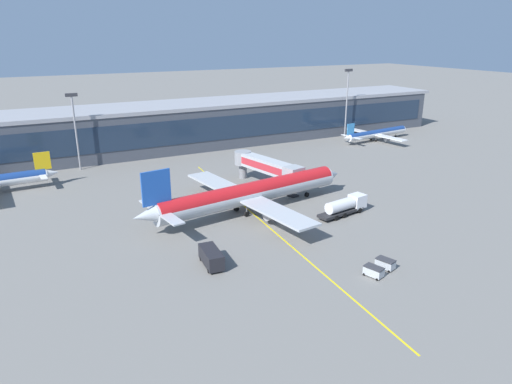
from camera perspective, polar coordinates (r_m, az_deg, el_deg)
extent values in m
plane|color=slate|center=(82.45, 1.85, -4.15)|extent=(700.00, 700.00, 0.00)
cube|color=yellow|center=(83.84, 0.88, -3.74)|extent=(5.87, 79.83, 0.01)
cube|color=#424751|center=(142.65, -6.96, 8.12)|extent=(164.46, 19.97, 11.92)
cube|color=#1E2D42|center=(133.35, -5.41, 7.69)|extent=(159.52, 0.16, 6.67)
cube|color=#99999E|center=(141.60, -7.06, 10.69)|extent=(167.75, 20.37, 1.00)
cylinder|color=#B2B7BC|center=(87.74, -0.55, -0.19)|extent=(39.18, 9.30, 3.87)
cylinder|color=red|center=(87.63, -0.55, 0.03)|extent=(38.38, 9.04, 3.71)
cone|color=#B2B7BC|center=(100.60, 9.22, 2.08)|extent=(4.34, 4.18, 3.67)
cone|color=#B2B7BC|center=(78.20, -13.30, -2.85)|extent=(5.06, 3.91, 3.29)
cube|color=#1E51B2|center=(77.44, -12.15, 0.52)|extent=(5.03, 1.06, 5.80)
cube|color=#B2B7BC|center=(82.38, -12.73, -1.53)|extent=(2.85, 6.41, 0.24)
cube|color=#B2B7BC|center=(75.73, -10.39, -3.21)|extent=(2.85, 6.41, 0.24)
cube|color=#B2B7BC|center=(95.15, -4.80, 1.10)|extent=(7.05, 16.90, 0.40)
cube|color=#B2B7BC|center=(79.39, 2.77, -2.53)|extent=(7.05, 16.90, 0.40)
cylinder|color=#939399|center=(93.68, -3.33, -0.03)|extent=(3.25, 2.52, 2.13)
cylinder|color=#939399|center=(82.62, 2.03, -2.66)|extent=(3.25, 2.52, 2.13)
cylinder|color=black|center=(97.06, 6.25, -0.33)|extent=(1.05, 0.54, 1.00)
cylinder|color=slate|center=(96.79, 6.27, 0.13)|extent=(0.20, 0.20, 1.65)
cylinder|color=black|center=(88.92, -2.43, -2.05)|extent=(1.05, 0.54, 1.00)
cylinder|color=slate|center=(88.63, -2.44, -1.55)|extent=(0.20, 0.20, 1.65)
cylinder|color=black|center=(86.22, -1.16, -2.72)|extent=(1.05, 0.54, 1.00)
cylinder|color=slate|center=(85.92, -1.16, -2.21)|extent=(0.20, 0.20, 1.65)
cube|color=#B2B7BC|center=(101.86, 1.32, 3.29)|extent=(6.44, 17.20, 2.80)
cube|color=red|center=(101.89, 1.34, 3.30)|extent=(5.99, 14.57, 1.54)
cube|color=#9EA3A8|center=(95.86, 4.63, 2.23)|extent=(4.18, 3.87, 2.94)
cylinder|color=#4C4C51|center=(96.80, 4.58, 0.45)|extent=(0.70, 0.70, 3.48)
cube|color=#262628|center=(97.31, 4.55, -0.44)|extent=(2.13, 2.13, 0.30)
cylinder|color=gray|center=(108.19, -1.62, 4.22)|extent=(3.90, 3.90, 3.08)
cylinder|color=gray|center=(109.02, -1.61, 2.63)|extent=(1.80, 1.80, 3.48)
cube|color=#232326|center=(87.97, 10.36, -2.42)|extent=(10.27, 4.07, 0.50)
cube|color=silver|center=(90.65, 12.31, -1.06)|extent=(3.16, 2.92, 2.50)
cube|color=black|center=(91.40, 12.86, -0.60)|extent=(0.53, 2.30, 1.12)
cylinder|color=silver|center=(87.30, 10.29, -1.63)|extent=(6.27, 3.13, 2.20)
cylinder|color=black|center=(91.49, 11.46, -1.81)|extent=(1.04, 0.51, 1.00)
cylinder|color=black|center=(90.05, 12.58, -2.23)|extent=(1.04, 0.51, 1.00)
cylinder|color=black|center=(88.61, 9.66, -2.39)|extent=(1.04, 0.51, 1.00)
cylinder|color=black|center=(87.12, 10.78, -2.84)|extent=(1.04, 0.51, 1.00)
cylinder|color=black|center=(87.18, 8.70, -2.70)|extent=(1.04, 0.51, 1.00)
cylinder|color=black|center=(85.67, 9.82, -3.16)|extent=(1.04, 0.51, 1.00)
cube|color=black|center=(68.64, -5.51, -7.91)|extent=(2.81, 5.98, 2.20)
cube|color=black|center=(69.72, -5.87, -7.13)|extent=(2.24, 2.21, 0.66)
cylinder|color=black|center=(70.64, -6.78, -8.15)|extent=(0.30, 0.62, 0.60)
cylinder|color=black|center=(71.14, -5.16, -7.88)|extent=(0.30, 0.62, 0.60)
cylinder|color=black|center=(67.17, -5.82, -9.62)|extent=(0.30, 0.62, 0.60)
cylinder|color=black|center=(67.69, -4.12, -9.32)|extent=(0.30, 0.62, 0.60)
cube|color=#B2B7BC|center=(67.82, 14.23, -9.44)|extent=(2.23, 2.94, 1.10)
cube|color=#333338|center=(67.49, 14.27, -8.92)|extent=(2.27, 2.99, 0.10)
cylinder|color=black|center=(67.94, 13.10, -9.81)|extent=(0.22, 0.38, 0.36)
cylinder|color=black|center=(69.10, 13.77, -9.36)|extent=(0.22, 0.38, 0.36)
cylinder|color=black|center=(67.06, 14.62, -10.35)|extent=(0.22, 0.38, 0.36)
cylinder|color=black|center=(68.23, 15.27, -9.88)|extent=(0.22, 0.38, 0.36)
cube|color=#B2B7BC|center=(70.33, 15.58, -8.49)|extent=(2.23, 2.94, 1.10)
cube|color=#333338|center=(70.02, 15.63, -7.98)|extent=(2.27, 2.99, 0.10)
cylinder|color=black|center=(70.42, 14.50, -8.86)|extent=(0.22, 0.38, 0.36)
cylinder|color=black|center=(71.60, 15.11, -8.43)|extent=(0.22, 0.38, 0.36)
cylinder|color=black|center=(69.57, 15.98, -9.36)|extent=(0.22, 0.38, 0.36)
cylinder|color=black|center=(70.76, 16.58, -8.92)|extent=(0.22, 0.38, 0.36)
cylinder|color=white|center=(152.79, 14.65, 6.96)|extent=(25.00, 5.18, 2.19)
cylinder|color=navy|center=(152.75, 14.65, 7.03)|extent=(24.50, 5.03, 2.11)
cone|color=white|center=(162.87, 17.75, 7.39)|extent=(2.43, 2.33, 2.08)
cone|color=white|center=(143.11, 11.09, 6.53)|extent=(2.84, 2.17, 1.86)
cube|color=#388CD1|center=(143.58, 11.55, 7.57)|extent=(2.86, 0.56, 3.29)
cube|color=white|center=(145.90, 11.01, 6.81)|extent=(1.62, 3.63, 0.14)
cube|color=white|center=(142.93, 12.25, 6.48)|extent=(1.62, 3.63, 0.14)
cube|color=white|center=(156.29, 12.68, 7.31)|extent=(4.14, 10.74, 0.24)
cube|color=white|center=(148.17, 16.24, 6.39)|extent=(4.14, 10.74, 0.24)
cylinder|color=#939399|center=(155.64, 13.31, 6.92)|extent=(1.82, 1.40, 1.21)
cylinder|color=#939399|center=(149.95, 15.81, 6.27)|extent=(1.82, 1.40, 1.21)
cylinder|color=black|center=(159.96, 16.73, 6.56)|extent=(0.63, 0.31, 0.60)
cylinder|color=slate|center=(159.84, 16.75, 6.77)|extent=(0.12, 0.12, 1.18)
cylinder|color=black|center=(152.72, 13.93, 6.25)|extent=(0.63, 0.31, 0.60)
cylinder|color=slate|center=(152.60, 13.95, 6.47)|extent=(0.12, 0.12, 1.18)
cylinder|color=black|center=(151.45, 14.49, 6.10)|extent=(0.63, 0.31, 0.60)
cylinder|color=slate|center=(151.33, 14.51, 6.32)|extent=(0.12, 0.12, 1.18)
cone|color=white|center=(112.97, -23.78, 2.16)|extent=(3.23, 2.38, 2.20)
cube|color=gold|center=(112.08, -24.75, 3.49)|extent=(3.38, 0.43, 3.89)
cube|color=white|center=(110.25, -24.64, 1.73)|extent=(1.55, 4.22, 0.16)
cube|color=white|center=(115.24, -24.96, 2.37)|extent=(1.55, 4.22, 0.16)
cylinder|color=gray|center=(122.19, -21.19, 6.65)|extent=(0.44, 0.44, 18.03)
cube|color=#333338|center=(120.76, -21.72, 11.01)|extent=(2.80, 0.50, 0.80)
cylinder|color=gray|center=(154.04, 11.04, 10.42)|extent=(0.44, 0.44, 20.95)
cube|color=#333338|center=(152.89, 11.30, 14.45)|extent=(2.80, 0.50, 0.80)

